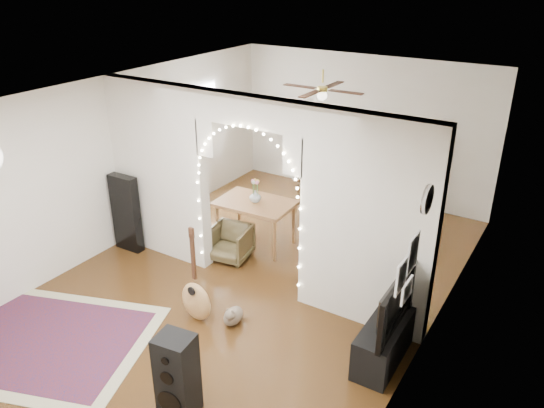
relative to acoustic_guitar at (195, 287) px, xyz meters
The scene contains 23 objects.
floor 1.23m from the acoustic_guitar, 84.72° to the left, with size 7.50×7.50×0.00m, color black.
ceiling 2.49m from the acoustic_guitar, 84.72° to the left, with size 5.00×7.50×0.02m, color white.
wall_back 4.96m from the acoustic_guitar, 88.78° to the left, with size 5.00×0.02×2.70m, color silver.
wall_left 2.79m from the acoustic_guitar, 154.76° to the left, with size 0.02×7.50×2.70m, color silver.
wall_right 2.97m from the acoustic_guitar, 23.44° to the left, with size 0.02×7.50×2.70m, color silver.
divider_wall 1.47m from the acoustic_guitar, 84.72° to the left, with size 5.00×0.20×2.70m.
fairy_lights 1.46m from the acoustic_guitar, 84.04° to the left, with size 1.64×0.04×1.60m, color #FFEABF, non-canonical shape.
window 3.90m from the acoustic_guitar, 128.92° to the left, with size 0.04×1.20×1.40m, color white.
wall_clock 3.09m from the acoustic_guitar, 11.58° to the left, with size 0.31×0.31×0.03m, color white.
picture_frames 2.78m from the acoustic_guitar, ahead, with size 0.02×0.50×0.70m, color white, non-canonical shape.
ceiling_fan 3.67m from the acoustic_guitar, 88.09° to the left, with size 1.10×1.10×0.30m, color gold, non-canonical shape.
area_rug 1.96m from the acoustic_guitar, 134.66° to the right, with size 2.58×1.93×0.02m, color maroon.
guitar_case 2.28m from the acoustic_guitar, 157.24° to the left, with size 0.48×0.16×1.25m, color black.
acoustic_guitar is the anchor object (origin of this frame).
tabby_cat 0.60m from the acoustic_guitar, 18.80° to the left, with size 0.29×0.48×0.32m.
floor_speaker 1.54m from the acoustic_guitar, 57.27° to the right, with size 0.40×0.36×0.93m.
media_console 2.37m from the acoustic_guitar, 12.64° to the left, with size 0.40×1.00×0.50m, color black.
tv 2.38m from the acoustic_guitar, 12.64° to the left, with size 1.07×0.14×0.62m, color black.
bookcase 4.68m from the acoustic_guitar, 82.29° to the left, with size 1.31×0.33×1.35m, color #BEAD8A.
dining_table 2.13m from the acoustic_guitar, 102.63° to the left, with size 1.24×0.86×0.76m.
flower_vase 2.15m from the acoustic_guitar, 102.63° to the left, with size 0.18×0.18×0.19m, color silver.
dining_chair_left 3.67m from the acoustic_guitar, 78.61° to the left, with size 0.53×0.54×0.49m, color #483E24.
dining_chair_right 1.59m from the acoustic_guitar, 110.14° to the left, with size 0.58×0.60×0.54m, color #483E24.
Camera 1 is at (3.67, -5.37, 4.19)m, focal length 35.00 mm.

